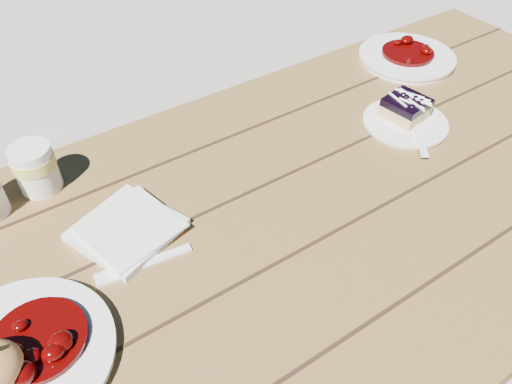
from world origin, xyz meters
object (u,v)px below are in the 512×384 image
main_plate (20,359)px  picnic_table (244,291)px  second_cup (36,168)px  dessert_plate (405,123)px  second_plate (407,58)px  blueberry_cake (406,107)px

main_plate → picnic_table: bearing=3.9°
second_cup → picnic_table: bearing=-51.4°
picnic_table → dessert_plate: 0.49m
second_plate → picnic_table: bearing=-158.3°
dessert_plate → second_plate: second_plate is taller
blueberry_cake → second_cup: 0.74m
picnic_table → blueberry_cake: 0.51m
dessert_plate → second_plate: (0.20, 0.19, 0.00)m
picnic_table → main_plate: (-0.37, -0.02, 0.17)m
picnic_table → second_cup: second_cup is taller
main_plate → second_cup: size_ratio=2.73×
picnic_table → second_cup: bearing=128.6°
picnic_table → main_plate: size_ratio=8.07×
dessert_plate → second_cup: bearing=161.3°
main_plate → second_cup: (0.13, 0.33, 0.04)m
blueberry_cake → second_cup: second_cup is taller
picnic_table → second_plate: second_plate is taller
picnic_table → second_cup: 0.44m
blueberry_cake → second_plate: (0.19, 0.18, -0.02)m
dessert_plate → blueberry_cake: bearing=56.3°
picnic_table → second_plate: (0.65, 0.26, 0.17)m
blueberry_cake → second_cup: (-0.70, 0.22, 0.01)m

